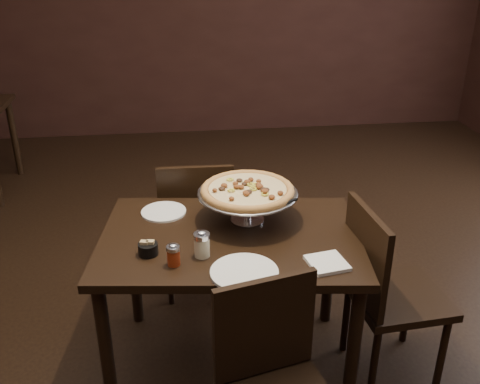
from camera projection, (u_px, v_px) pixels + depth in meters
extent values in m
cube|color=black|center=(241.00, 347.00, 2.77)|extent=(6.00, 7.00, 0.02)
cube|color=black|center=(230.00, 239.00, 2.37)|extent=(1.23, 0.90, 0.04)
cylinder|color=black|center=(106.00, 353.00, 2.23)|extent=(0.06, 0.06, 0.68)
cylinder|color=black|center=(353.00, 352.00, 2.23)|extent=(0.06, 0.06, 0.68)
cylinder|color=black|center=(134.00, 267.00, 2.82)|extent=(0.06, 0.06, 0.68)
cylinder|color=black|center=(329.00, 267.00, 2.82)|extent=(0.06, 0.06, 0.68)
cylinder|color=black|center=(14.00, 138.00, 4.67)|extent=(0.06, 0.06, 0.68)
cylinder|color=silver|center=(247.00, 220.00, 2.49)|extent=(0.16, 0.16, 0.01)
cylinder|color=silver|center=(247.00, 207.00, 2.46)|extent=(0.03, 0.03, 0.12)
cylinder|color=silver|center=(247.00, 194.00, 2.43)|extent=(0.11, 0.11, 0.01)
cylinder|color=#97969B|center=(247.00, 193.00, 2.43)|extent=(0.45, 0.45, 0.01)
torus|color=#97969B|center=(247.00, 193.00, 2.43)|extent=(0.46, 0.46, 0.01)
cylinder|color=olive|center=(247.00, 191.00, 2.42)|extent=(0.41, 0.41, 0.01)
torus|color=olive|center=(247.00, 190.00, 2.42)|extent=(0.43, 0.43, 0.04)
cylinder|color=tan|center=(247.00, 189.00, 2.42)|extent=(0.35, 0.35, 0.01)
cylinder|color=beige|center=(202.00, 247.00, 2.19)|extent=(0.06, 0.06, 0.08)
cylinder|color=silver|center=(202.00, 236.00, 2.17)|extent=(0.07, 0.07, 0.02)
ellipsoid|color=silver|center=(201.00, 232.00, 2.16)|extent=(0.04, 0.04, 0.01)
cylinder|color=maroon|center=(174.00, 257.00, 2.14)|extent=(0.05, 0.05, 0.07)
cylinder|color=silver|center=(173.00, 248.00, 2.12)|extent=(0.06, 0.06, 0.02)
ellipsoid|color=silver|center=(173.00, 245.00, 2.11)|extent=(0.03, 0.03, 0.01)
cylinder|color=black|center=(148.00, 249.00, 2.21)|extent=(0.08, 0.08, 0.05)
cube|color=tan|center=(145.00, 247.00, 2.20)|extent=(0.04, 0.03, 0.06)
cube|color=tan|center=(151.00, 246.00, 2.21)|extent=(0.04, 0.03, 0.06)
cube|color=white|center=(327.00, 263.00, 2.15)|extent=(0.17, 0.17, 0.02)
cylinder|color=white|center=(164.00, 212.00, 2.56)|extent=(0.21, 0.21, 0.01)
cylinder|color=white|center=(244.00, 272.00, 2.09)|extent=(0.27, 0.27, 0.01)
cone|color=silver|center=(288.00, 203.00, 2.32)|extent=(0.14, 0.14, 0.00)
cylinder|color=black|center=(288.00, 202.00, 2.32)|extent=(0.10, 0.07, 0.02)
cube|color=black|center=(197.00, 226.00, 3.08)|extent=(0.41, 0.41, 0.04)
cube|color=black|center=(196.00, 203.00, 2.82)|extent=(0.40, 0.04, 0.42)
cylinder|color=black|center=(223.00, 243.00, 3.33)|extent=(0.03, 0.03, 0.39)
cylinder|color=black|center=(171.00, 245.00, 3.30)|extent=(0.03, 0.03, 0.39)
cylinder|color=black|center=(227.00, 271.00, 3.04)|extent=(0.03, 0.03, 0.39)
cylinder|color=black|center=(170.00, 275.00, 3.01)|extent=(0.03, 0.03, 0.39)
cube|color=black|center=(265.00, 327.00, 1.93)|extent=(0.39, 0.12, 0.41)
cube|color=black|center=(398.00, 297.00, 2.45)|extent=(0.44, 0.44, 0.04)
cube|color=black|center=(365.00, 256.00, 2.31)|extent=(0.06, 0.41, 0.43)
cylinder|color=black|center=(442.00, 353.00, 2.43)|extent=(0.04, 0.04, 0.40)
cylinder|color=black|center=(407.00, 309.00, 2.72)|extent=(0.04, 0.04, 0.40)
cylinder|color=black|center=(374.00, 364.00, 2.37)|extent=(0.04, 0.04, 0.40)
cylinder|color=black|center=(346.00, 317.00, 2.66)|extent=(0.04, 0.04, 0.40)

